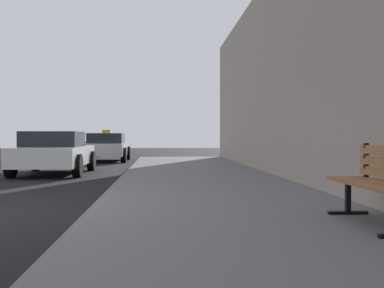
# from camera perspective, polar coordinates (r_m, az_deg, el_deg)

# --- Properties ---
(sidewalk) EXTENTS (4.00, 32.00, 0.15)m
(sidewalk) POSITION_cam_1_polar(r_m,az_deg,el_deg) (7.15, 4.57, -7.52)
(sidewalk) COLOR #5B5B60
(sidewalk) RESTS_ON ground_plane
(building_wall) EXTENTS (0.70, 32.00, 5.42)m
(building_wall) POSITION_cam_1_polar(r_m,az_deg,el_deg) (7.87, 21.05, 12.48)
(building_wall) COLOR gray
(building_wall) RESTS_ON ground_plane
(bench) EXTENTS (0.52, 1.64, 0.89)m
(bench) POSITION_cam_1_polar(r_m,az_deg,el_deg) (5.66, 21.59, -3.83)
(bench) COLOR brown
(bench) RESTS_ON sidewalk
(car_white) EXTENTS (2.01, 4.12, 1.27)m
(car_white) POSITION_cam_1_polar(r_m,az_deg,el_deg) (14.86, -16.10, -0.98)
(car_white) COLOR white
(car_white) RESTS_ON ground_plane
(car_silver) EXTENTS (1.95, 4.21, 1.43)m
(car_silver) POSITION_cam_1_polar(r_m,az_deg,el_deg) (22.02, -10.15, -0.36)
(car_silver) COLOR #B7B7BF
(car_silver) RESTS_ON ground_plane
(car_blue) EXTENTS (2.06, 4.15, 1.27)m
(car_blue) POSITION_cam_1_polar(r_m,az_deg,el_deg) (29.48, -10.54, -0.05)
(car_blue) COLOR #233899
(car_blue) RESTS_ON ground_plane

